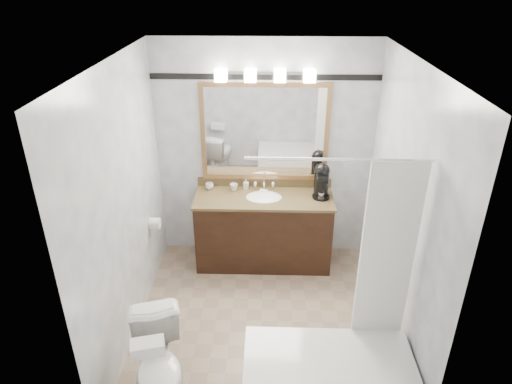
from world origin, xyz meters
TOP-DOWN VIEW (x-y plane):
  - room at (0.00, 0.00)m, footprint 2.42×2.62m
  - vanity at (0.00, 1.02)m, footprint 1.53×0.58m
  - mirror at (0.00, 1.28)m, footprint 1.40×0.04m
  - vanity_light_bar at (0.00, 1.23)m, footprint 1.02×0.14m
  - accent_stripe at (0.00, 1.29)m, footprint 2.40×0.01m
  - bathtub at (0.55, -0.90)m, footprint 1.30×0.75m
  - tp_roll at (-1.14, 0.66)m, footprint 0.11×0.12m
  - toilet at (-0.77, -0.92)m, footprint 0.59×0.79m
  - tissue_box at (-0.77, -1.12)m, footprint 0.26×0.18m
  - coffee_maker at (0.63, 1.08)m, footprint 0.19×0.25m
  - cup_left at (-0.62, 1.19)m, footprint 0.12×0.12m
  - cup_right at (-0.34, 1.16)m, footprint 0.10×0.10m
  - soap_bottle_a at (-0.21, 1.22)m, footprint 0.06×0.07m
  - soap_bar at (-0.01, 1.13)m, footprint 0.09×0.08m

SIDE VIEW (x-z plane):
  - bathtub at x=0.55m, z-range -0.70..1.26m
  - toilet at x=-0.77m, z-range 0.00..0.72m
  - vanity at x=0.00m, z-range -0.04..0.93m
  - tp_roll at x=-1.14m, z-range 0.64..0.76m
  - tissue_box at x=-0.77m, z-range 0.72..0.81m
  - soap_bar at x=-0.01m, z-range 0.85..0.88m
  - cup_left at x=-0.62m, z-range 0.85..0.92m
  - cup_right at x=-0.34m, z-range 0.85..0.93m
  - soap_bottle_a at x=-0.21m, z-range 0.85..0.97m
  - coffee_maker at x=0.63m, z-range 0.86..1.23m
  - room at x=0.00m, z-range -0.01..2.51m
  - mirror at x=0.00m, z-range 0.95..2.05m
  - accent_stripe at x=0.00m, z-range 2.07..2.13m
  - vanity_light_bar at x=0.00m, z-range 2.07..2.19m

